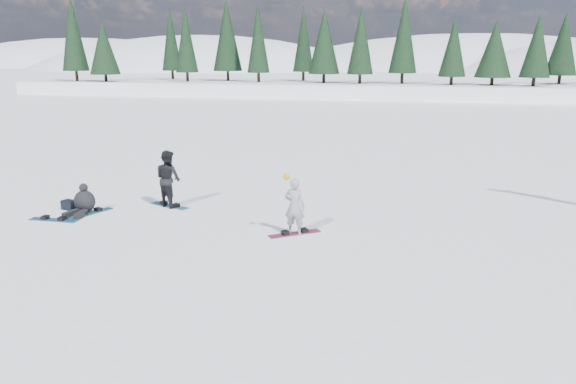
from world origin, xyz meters
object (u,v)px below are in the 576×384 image
object	(u,v)px
seated_rider	(84,202)
snowboard_loose_c	(54,220)
snowboard_loose_a	(91,213)
snowboarder_man	(168,179)
gear_bag	(69,205)
snowboarder_woman	(295,206)

from	to	relation	value
seated_rider	snowboard_loose_c	size ratio (longest dim) A/B	0.73
seated_rider	snowboard_loose_a	distance (m)	0.42
snowboarder_man	gear_bag	bearing A→B (deg)	47.88
snowboarder_woman	snowboarder_man	world-z (taller)	snowboarder_man
snowboarder_woman	seated_rider	world-z (taller)	snowboarder_woman
snowboarder_man	snowboard_loose_c	size ratio (longest dim) A/B	1.23
snowboarder_woman	gear_bag	bearing A→B (deg)	-1.09
seated_rider	snowboarder_man	bearing A→B (deg)	31.24
seated_rider	gear_bag	size ratio (longest dim) A/B	2.45
snowboarder_man	seated_rider	distance (m)	2.69
snowboard_loose_a	snowboard_loose_c	xyz separation A→B (m)	(-0.67, -0.90, 0.00)
snowboarder_man	seated_rider	world-z (taller)	snowboarder_man
snowboarder_woman	seated_rider	size ratio (longest dim) A/B	1.58
snowboard_loose_c	snowboarder_man	bearing A→B (deg)	39.13
snowboarder_woman	snowboard_loose_c	bearing A→B (deg)	8.06
seated_rider	gear_bag	bearing A→B (deg)	159.73
snowboard_loose_a	snowboarder_man	bearing A→B (deg)	-33.49
snowboard_loose_a	snowboard_loose_c	bearing A→B (deg)	165.44
gear_bag	snowboard_loose_a	size ratio (longest dim) A/B	0.30
snowboard_loose_c	snowboard_loose_a	bearing A→B (deg)	52.13
snowboarder_man	snowboard_loose_a	distance (m)	2.61
snowboarder_woman	gear_bag	size ratio (longest dim) A/B	3.85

